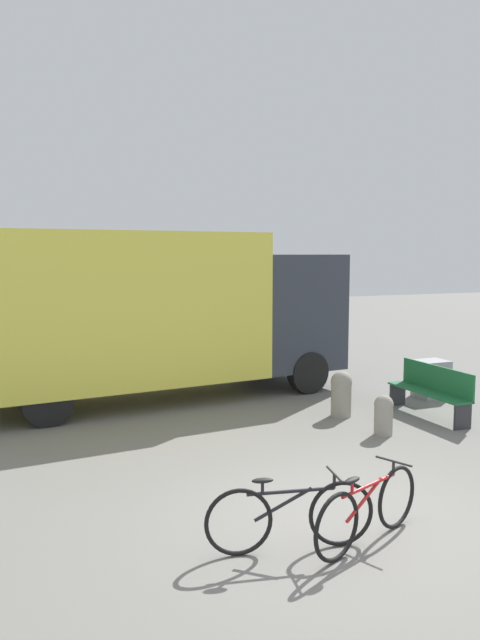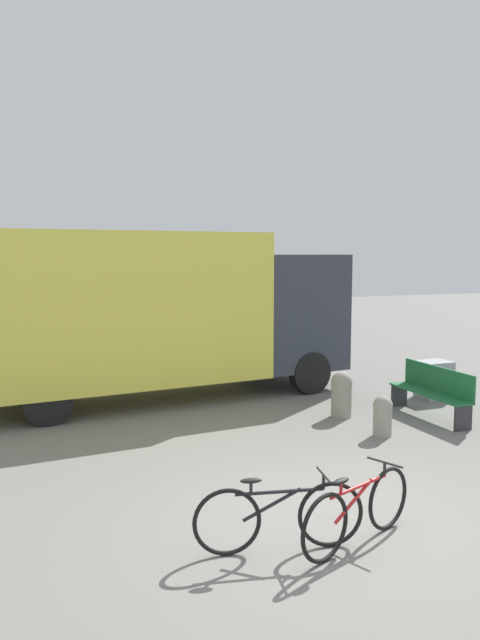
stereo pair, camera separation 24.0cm
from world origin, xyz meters
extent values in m
plane|color=slate|center=(0.00, 0.00, 0.00)|extent=(60.00, 60.00, 0.00)
cube|color=#EAE04C|center=(-1.25, 6.47, 1.91)|extent=(5.92, 3.11, 2.92)
cube|color=#333842|center=(2.55, 6.86, 1.69)|extent=(2.20, 2.63, 2.49)
cylinder|color=black|center=(2.44, 7.97, 0.44)|extent=(0.91, 0.37, 0.89)
cylinder|color=black|center=(2.67, 5.76, 0.44)|extent=(0.91, 0.37, 0.89)
cylinder|color=black|center=(-2.92, 7.42, 0.44)|extent=(0.91, 0.37, 0.89)
cylinder|color=black|center=(-2.70, 5.21, 0.44)|extent=(0.91, 0.37, 0.89)
cube|color=#1E6638|center=(3.78, 3.24, 0.45)|extent=(0.40, 1.91, 0.04)
cube|color=#1E6638|center=(3.96, 3.24, 0.68)|extent=(0.04, 1.91, 0.49)
cube|color=#2D2D33|center=(3.78, 2.34, 0.22)|extent=(0.34, 0.05, 0.43)
cube|color=#2D2D33|center=(3.78, 4.14, 0.22)|extent=(0.34, 0.05, 0.43)
torus|color=black|center=(-1.38, -0.31, 0.34)|extent=(0.68, 0.17, 0.69)
torus|color=black|center=(-0.34, -0.52, 0.34)|extent=(0.68, 0.17, 0.69)
cylinder|color=black|center=(-0.86, -0.41, 0.62)|extent=(0.89, 0.21, 0.04)
cylinder|color=black|center=(-0.93, -0.40, 0.49)|extent=(0.60, 0.15, 0.32)
cylinder|color=black|center=(-1.14, -0.36, 0.67)|extent=(0.03, 0.03, 0.11)
ellipsoid|color=black|center=(-1.14, -0.36, 0.75)|extent=(0.23, 0.13, 0.05)
cylinder|color=black|center=(-0.41, -0.50, 0.69)|extent=(0.03, 0.03, 0.15)
cylinder|color=black|center=(-0.41, -0.50, 0.76)|extent=(0.11, 0.44, 0.02)
torus|color=black|center=(-0.54, -0.77, 0.34)|extent=(0.66, 0.30, 0.69)
torus|color=black|center=(0.45, -0.38, 0.34)|extent=(0.66, 0.30, 0.69)
cylinder|color=red|center=(-0.05, -0.57, 0.62)|extent=(0.85, 0.37, 0.04)
cylinder|color=red|center=(-0.12, -0.60, 0.49)|extent=(0.57, 0.26, 0.32)
cylinder|color=red|center=(-0.32, -0.68, 0.67)|extent=(0.03, 0.03, 0.11)
ellipsoid|color=black|center=(-0.32, -0.68, 0.75)|extent=(0.24, 0.17, 0.05)
cylinder|color=black|center=(0.37, -0.40, 0.69)|extent=(0.03, 0.03, 0.15)
cylinder|color=black|center=(0.37, -0.40, 0.76)|extent=(0.19, 0.42, 0.02)
cylinder|color=gray|center=(2.35, 2.57, 0.25)|extent=(0.30, 0.30, 0.51)
sphere|color=gray|center=(2.35, 2.57, 0.51)|extent=(0.32, 0.32, 0.32)
cylinder|color=gray|center=(2.32, 3.85, 0.32)|extent=(0.37, 0.37, 0.64)
sphere|color=gray|center=(2.32, 3.85, 0.64)|extent=(0.39, 0.39, 0.39)
cube|color=gray|center=(4.84, 4.45, 0.38)|extent=(0.62, 0.54, 0.77)
camera|label=1|loc=(-3.58, -5.75, 2.99)|focal=35.00mm
camera|label=2|loc=(-3.36, -5.84, 2.99)|focal=35.00mm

